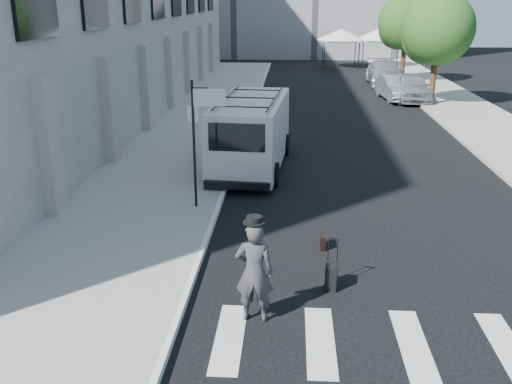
# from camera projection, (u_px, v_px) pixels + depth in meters

# --- Properties ---
(ground) EXTENTS (120.00, 120.00, 0.00)m
(ground) POSITION_uv_depth(u_px,v_px,m) (288.00, 264.00, 12.83)
(ground) COLOR black
(ground) RESTS_ON ground
(sidewalk_left) EXTENTS (4.50, 48.00, 0.15)m
(sidewalk_left) POSITION_uv_depth(u_px,v_px,m) (205.00, 117.00, 28.16)
(sidewalk_left) COLOR gray
(sidewalk_left) RESTS_ON ground
(sidewalk_right) EXTENTS (4.00, 56.00, 0.15)m
(sidewalk_right) POSITION_uv_depth(u_px,v_px,m) (456.00, 106.00, 31.14)
(sidewalk_right) COLOR gray
(sidewalk_right) RESTS_ON ground
(sign_pole) EXTENTS (1.03, 0.07, 3.50)m
(sign_pole) POSITION_uv_depth(u_px,v_px,m) (202.00, 118.00, 15.13)
(sign_pole) COLOR black
(sign_pole) RESTS_ON sidewalk_left
(tree_near) EXTENTS (3.80, 3.83, 6.03)m
(tree_near) POSITION_uv_depth(u_px,v_px,m) (435.00, 31.00, 30.11)
(tree_near) COLOR black
(tree_near) RESTS_ON ground
(tree_far) EXTENTS (3.80, 3.83, 6.03)m
(tree_far) POSITION_uv_depth(u_px,v_px,m) (404.00, 24.00, 38.61)
(tree_far) COLOR black
(tree_far) RESTS_ON ground
(tent_left) EXTENTS (4.00, 4.00, 3.20)m
(tent_left) POSITION_uv_depth(u_px,v_px,m) (341.00, 35.00, 47.58)
(tent_left) COLOR black
(tent_left) RESTS_ON ground
(tent_right) EXTENTS (4.00, 4.00, 3.20)m
(tent_right) POSITION_uv_depth(u_px,v_px,m) (379.00, 35.00, 47.86)
(tent_right) COLOR black
(tent_right) RESTS_ON ground
(businessman) EXTENTS (0.72, 0.49, 1.94)m
(businessman) POSITION_uv_depth(u_px,v_px,m) (254.00, 272.00, 10.34)
(businessman) COLOR #343436
(businessman) RESTS_ON ground
(briefcase) EXTENTS (0.13, 0.44, 0.34)m
(briefcase) POSITION_uv_depth(u_px,v_px,m) (323.00, 241.00, 13.62)
(briefcase) COLOR black
(briefcase) RESTS_ON ground
(suitcase) EXTENTS (0.28, 0.41, 1.06)m
(suitcase) POSITION_uv_depth(u_px,v_px,m) (331.00, 276.00, 11.68)
(suitcase) COLOR black
(suitcase) RESTS_ON ground
(cargo_van) EXTENTS (2.65, 6.59, 2.42)m
(cargo_van) POSITION_uv_depth(u_px,v_px,m) (252.00, 132.00, 19.76)
(cargo_van) COLOR silver
(cargo_van) RESTS_ON ground
(parked_car_a) EXTENTS (1.90, 4.72, 1.61)m
(parked_car_a) POSITION_uv_depth(u_px,v_px,m) (410.00, 87.00, 32.72)
(parked_car_a) COLOR gray
(parked_car_a) RESTS_ON ground
(parked_car_b) EXTENTS (1.92, 4.33, 1.38)m
(parked_car_b) POSITION_uv_depth(u_px,v_px,m) (396.00, 88.00, 33.05)
(parked_car_b) COLOR slate
(parked_car_b) RESTS_ON ground
(parked_car_c) EXTENTS (2.30, 5.56, 1.61)m
(parked_car_c) POSITION_uv_depth(u_px,v_px,m) (385.00, 73.00, 38.68)
(parked_car_c) COLOR gray
(parked_car_c) RESTS_ON ground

